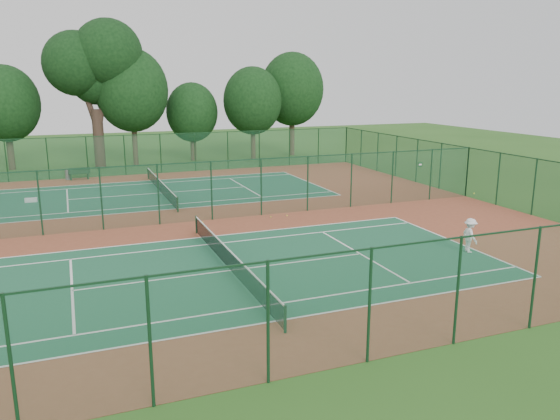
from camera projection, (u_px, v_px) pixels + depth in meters
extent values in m
plane|color=#29571B|center=(187.00, 222.00, 31.69)|extent=(120.00, 120.00, 0.00)
cube|color=brown|center=(187.00, 222.00, 31.69)|extent=(40.00, 36.00, 0.01)
cube|color=#1C593A|center=(230.00, 271.00, 23.53)|extent=(23.77, 10.97, 0.01)
cube|color=#1B563A|center=(161.00, 193.00, 39.85)|extent=(23.77, 10.97, 0.01)
cube|color=#1C5534|center=(143.00, 154.00, 47.61)|extent=(40.00, 0.02, 3.50)
cube|color=#14391C|center=(142.00, 135.00, 47.21)|extent=(40.00, 0.05, 0.05)
cube|color=#1A4E31|center=(321.00, 314.00, 14.98)|extent=(40.00, 0.02, 3.50)
cube|color=#143921|center=(322.00, 255.00, 14.58)|extent=(40.00, 0.05, 0.05)
cube|color=#1A4F35|center=(467.00, 172.00, 38.37)|extent=(0.02, 36.00, 3.50)
cube|color=#163D24|center=(469.00, 148.00, 37.98)|extent=(0.05, 36.00, 0.05)
cube|color=#17462B|center=(185.00, 193.00, 31.29)|extent=(40.00, 0.02, 3.50)
cube|color=#163E26|center=(184.00, 163.00, 30.90)|extent=(40.00, 0.05, 0.05)
cylinder|color=#153A24|center=(285.00, 319.00, 17.62)|extent=(0.10, 0.10, 0.97)
cylinder|color=#153A24|center=(196.00, 225.00, 29.23)|extent=(0.10, 0.10, 0.97)
cube|color=black|center=(230.00, 260.00, 23.43)|extent=(0.02, 12.80, 0.85)
cube|color=white|center=(230.00, 251.00, 23.32)|extent=(0.04, 12.80, 0.06)
cylinder|color=#123318|center=(178.00, 205.00, 33.94)|extent=(0.10, 0.10, 0.97)
cylinder|color=#123318|center=(148.00, 173.00, 45.54)|extent=(0.10, 0.10, 0.97)
cube|color=black|center=(161.00, 187.00, 39.74)|extent=(0.02, 12.80, 0.85)
cube|color=white|center=(160.00, 181.00, 39.64)|extent=(0.04, 12.80, 0.06)
imported|color=white|center=(470.00, 235.00, 25.90)|extent=(0.76, 1.15, 1.65)
cylinder|color=slate|center=(68.00, 175.00, 45.15)|extent=(0.62, 0.62, 0.85)
cube|color=black|center=(71.00, 177.00, 44.94)|extent=(0.13, 0.46, 0.50)
cube|color=black|center=(88.00, 176.00, 45.53)|extent=(0.13, 0.46, 0.50)
cube|color=black|center=(79.00, 173.00, 45.17)|extent=(1.72, 0.64, 0.06)
cube|color=black|center=(79.00, 171.00, 44.92)|extent=(1.68, 0.22, 0.50)
cube|color=silver|center=(31.00, 200.00, 36.82)|extent=(0.79, 0.33, 0.29)
sphere|color=#CBD231|center=(271.00, 217.00, 32.72)|extent=(0.07, 0.07, 0.07)
sphere|color=#F5F539|center=(287.00, 215.00, 33.04)|extent=(0.07, 0.07, 0.07)
sphere|color=yellow|center=(203.00, 222.00, 31.50)|extent=(0.07, 0.07, 0.07)
cylinder|color=#35241D|center=(99.00, 139.00, 50.88)|extent=(1.00, 1.00, 5.45)
cylinder|color=#35241D|center=(86.00, 94.00, 49.90)|extent=(1.85, 0.54, 5.42)
cylinder|color=#35241D|center=(105.00, 91.00, 50.00)|extent=(1.72, 0.51, 5.88)
sphere|color=black|center=(76.00, 63.00, 49.04)|extent=(5.81, 5.81, 5.81)
sphere|color=black|center=(108.00, 53.00, 49.42)|extent=(6.18, 6.18, 6.18)
sphere|color=black|center=(96.00, 79.00, 50.35)|extent=(4.72, 4.72, 4.72)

